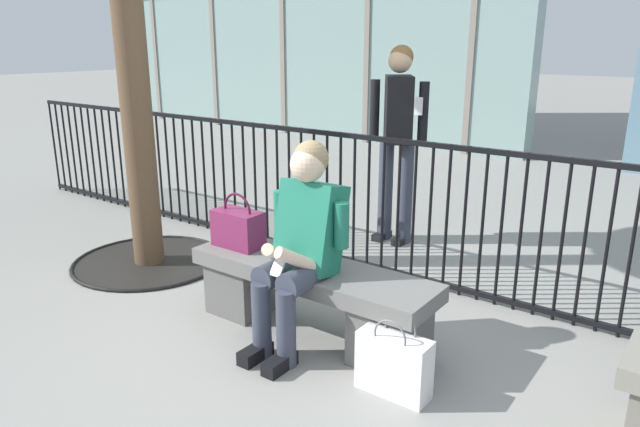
# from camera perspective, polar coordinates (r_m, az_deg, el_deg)

# --- Properties ---
(ground_plane) EXTENTS (60.00, 60.00, 0.00)m
(ground_plane) POSITION_cam_1_polar(r_m,az_deg,el_deg) (3.69, -0.94, -11.59)
(ground_plane) COLOR gray
(stone_bench) EXTENTS (1.60, 0.44, 0.45)m
(stone_bench) POSITION_cam_1_polar(r_m,az_deg,el_deg) (3.57, -0.96, -7.76)
(stone_bench) COLOR slate
(stone_bench) RESTS_ON ground
(seated_person_with_phone) EXTENTS (0.52, 0.66, 1.21)m
(seated_person_with_phone) POSITION_cam_1_polar(r_m,az_deg,el_deg) (3.32, -1.90, -2.66)
(seated_person_with_phone) COLOR #383D4C
(seated_person_with_phone) RESTS_ON ground
(handbag_on_bench) EXTENTS (0.33, 0.18, 0.36)m
(handbag_on_bench) POSITION_cam_1_polar(r_m,az_deg,el_deg) (3.81, -8.04, -1.39)
(handbag_on_bench) COLOR #7A234C
(handbag_on_bench) RESTS_ON stone_bench
(shopping_bag) EXTENTS (0.38, 0.15, 0.43)m
(shopping_bag) POSITION_cam_1_polar(r_m,az_deg,el_deg) (3.07, 7.25, -14.41)
(shopping_bag) COLOR white
(shopping_bag) RESTS_ON ground
(bystander_at_railing) EXTENTS (0.55, 0.44, 1.71)m
(bystander_at_railing) POSITION_cam_1_polar(r_m,az_deg,el_deg) (5.10, 7.62, 8.11)
(bystander_at_railing) COLOR #383D4C
(bystander_at_railing) RESTS_ON ground
(plaza_railing) EXTENTS (9.33, 0.04, 1.07)m
(plaza_railing) POSITION_cam_1_polar(r_m,az_deg,el_deg) (4.33, 7.66, 0.34)
(plaza_railing) COLOR black
(plaza_railing) RESTS_ON ground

